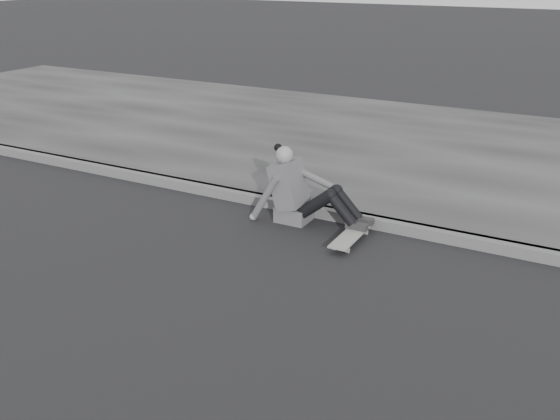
# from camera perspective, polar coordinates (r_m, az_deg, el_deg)

# --- Properties ---
(ground) EXTENTS (80.00, 80.00, 0.00)m
(ground) POSITION_cam_1_polar(r_m,az_deg,el_deg) (4.90, -0.05, -12.58)
(ground) COLOR black
(ground) RESTS_ON ground
(curb) EXTENTS (24.00, 0.16, 0.12)m
(curb) POSITION_cam_1_polar(r_m,az_deg,el_deg) (6.98, 10.06, -1.38)
(curb) COLOR #535353
(curb) RESTS_ON ground
(sidewalk) EXTENTS (24.00, 6.00, 0.12)m
(sidewalk) POSITION_cam_1_polar(r_m,az_deg,el_deg) (9.74, 15.84, 4.83)
(sidewalk) COLOR #333333
(sidewalk) RESTS_ON ground
(skateboard) EXTENTS (0.20, 0.78, 0.09)m
(skateboard) POSITION_cam_1_polar(r_m,az_deg,el_deg) (6.62, 6.50, -2.37)
(skateboard) COLOR gray
(skateboard) RESTS_ON ground
(seated_woman) EXTENTS (1.38, 0.46, 0.88)m
(seated_woman) POSITION_cam_1_polar(r_m,az_deg,el_deg) (6.99, 1.79, 1.68)
(seated_woman) COLOR #4C4C4E
(seated_woman) RESTS_ON ground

